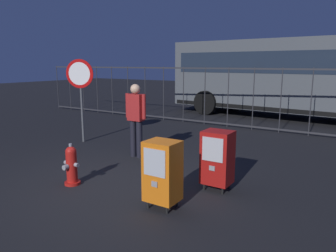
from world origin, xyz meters
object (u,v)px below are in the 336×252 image
newspaper_box_secondary (217,157)px  fire_hydrant (71,165)px  stop_sign (80,83)px  pedestrian (136,116)px  newspaper_box_primary (162,171)px  bus_near (309,74)px

newspaper_box_secondary → fire_hydrant: bearing=-152.8°
newspaper_box_secondary → stop_sign: (-4.51, 1.19, 1.03)m
fire_hydrant → pedestrian: size_ratio=0.45×
stop_sign → pedestrian: stop_sign is taller
newspaper_box_primary → bus_near: bus_near is taller
fire_hydrant → newspaper_box_primary: bearing=2.3°
fire_hydrant → newspaper_box_secondary: bearing=27.2°
stop_sign → bus_near: size_ratio=0.21×
stop_sign → newspaper_box_primary: bearing=-28.9°
stop_sign → pedestrian: (2.14, -0.37, -0.65)m
pedestrian → bus_near: bus_near is taller
newspaper_box_primary → pedestrian: pedestrian is taller
newspaper_box_primary → pedestrian: (-1.98, 1.91, 0.38)m
bus_near → newspaper_box_primary: bearing=-87.6°
pedestrian → newspaper_box_primary: bearing=-43.9°
pedestrian → bus_near: 7.87m
fire_hydrant → bus_near: size_ratio=0.07×
bus_near → newspaper_box_secondary: bearing=-85.2°
stop_sign → newspaper_box_secondary: bearing=-14.7°
newspaper_box_primary → newspaper_box_secondary: same height
fire_hydrant → stop_sign: (-2.25, 2.35, 1.25)m
stop_sign → pedestrian: bearing=-9.8°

